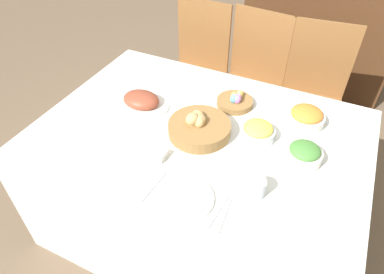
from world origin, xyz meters
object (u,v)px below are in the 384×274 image
object	(u,v)px
bread_basket	(198,127)
dinner_plate	(184,198)
chair_far_right	(311,95)
knife	(218,212)
butter_dish	(154,153)
fork	(153,187)
egg_basket	(235,101)
pineapple_bowl	(258,131)
chair_far_center	(250,80)
green_salad_bowl	(304,154)
chair_far_left	(196,67)
spoon	(225,214)
ham_platter	(141,101)
drinking_cup	(256,188)
carrot_bowl	(306,117)
sideboard	(317,35)

from	to	relation	value
bread_basket	dinner_plate	distance (m)	0.42
chair_far_right	dinner_plate	bearing A→B (deg)	-109.08
knife	butter_dish	bearing A→B (deg)	161.07
chair_far_right	dinner_plate	world-z (taller)	chair_far_right
butter_dish	fork	bearing A→B (deg)	-61.27
egg_basket	knife	world-z (taller)	egg_basket
bread_basket	fork	size ratio (longest dim) A/B	1.71
bread_basket	pineapple_bowl	distance (m)	0.29
chair_far_center	knife	world-z (taller)	chair_far_center
green_salad_bowl	knife	size ratio (longest dim) A/B	0.89
chair_far_left	spoon	size ratio (longest dim) A/B	5.51
chair_far_center	ham_platter	distance (m)	0.93
chair_far_left	spoon	distance (m)	1.51
chair_far_center	drinking_cup	size ratio (longest dim) A/B	12.01
bread_basket	drinking_cup	bearing A→B (deg)	-33.86
chair_far_center	carrot_bowl	bearing A→B (deg)	-45.90
chair_far_center	drinking_cup	xyz separation A→B (m)	(0.38, -1.15, 0.25)
chair_far_center	pineapple_bowl	world-z (taller)	chair_far_center
bread_basket	carrot_bowl	bearing A→B (deg)	33.26
fork	spoon	world-z (taller)	same
drinking_cup	chair_far_center	bearing A→B (deg)	108.05
ham_platter	carrot_bowl	distance (m)	0.87
fork	ham_platter	bearing A→B (deg)	130.85
bread_basket	knife	xyz separation A→B (m)	(0.27, -0.40, -0.04)
sideboard	green_salad_bowl	distance (m)	1.94
egg_basket	fork	world-z (taller)	egg_basket
egg_basket	pineapple_bowl	size ratio (longest dim) A/B	1.16
egg_basket	butter_dish	xyz separation A→B (m)	(-0.20, -0.53, -0.01)
green_salad_bowl	chair_far_center	bearing A→B (deg)	120.19
sideboard	green_salad_bowl	xyz separation A→B (m)	(0.22, -1.91, 0.29)
chair_far_left	dinner_plate	distance (m)	1.43
dinner_plate	green_salad_bowl	bearing A→B (deg)	47.83
sideboard	ham_platter	xyz separation A→B (m)	(-0.67, -1.85, 0.27)
carrot_bowl	drinking_cup	size ratio (longest dim) A/B	2.26
sideboard	butter_dish	xyz separation A→B (m)	(-0.40, -2.17, 0.26)
green_salad_bowl	spoon	bearing A→B (deg)	-116.14
sideboard	dinner_plate	world-z (taller)	sideboard
chair_far_right	spoon	size ratio (longest dim) A/B	5.51
knife	dinner_plate	bearing A→B (deg)	-175.62
sideboard	spoon	distance (m)	2.35
spoon	drinking_cup	world-z (taller)	drinking_cup
bread_basket	spoon	bearing A→B (deg)	-53.20
sideboard	dinner_plate	size ratio (longest dim) A/B	5.27
egg_basket	butter_dish	bearing A→B (deg)	-110.45
carrot_bowl	knife	distance (m)	0.73
chair_far_left	carrot_bowl	bearing A→B (deg)	-30.83
chair_far_right	knife	distance (m)	1.33
chair_far_left	butter_dish	world-z (taller)	chair_far_left
green_salad_bowl	carrot_bowl	xyz separation A→B (m)	(-0.05, 0.28, -0.00)
chair_far_center	carrot_bowl	xyz separation A→B (m)	(0.46, -0.60, 0.25)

